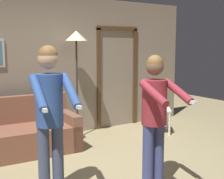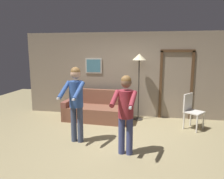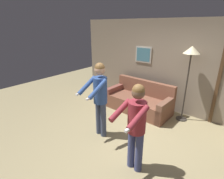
{
  "view_description": "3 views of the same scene",
  "coord_description": "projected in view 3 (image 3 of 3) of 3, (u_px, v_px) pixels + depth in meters",
  "views": [
    {
      "loc": [
        -2.04,
        -3.26,
        1.7
      ],
      "look_at": [
        -0.11,
        -0.25,
        1.19
      ],
      "focal_mm": 50.0,
      "sensor_mm": 36.0,
      "label": 1
    },
    {
      "loc": [
        0.81,
        -4.55,
        2.05
      ],
      "look_at": [
        0.01,
        -0.13,
        1.25
      ],
      "focal_mm": 35.0,
      "sensor_mm": 36.0,
      "label": 2
    },
    {
      "loc": [
        1.56,
        -2.66,
        2.42
      ],
      "look_at": [
        -0.43,
        -0.12,
        1.23
      ],
      "focal_mm": 28.0,
      "sensor_mm": 36.0,
      "label": 3
    }
  ],
  "objects": [
    {
      "name": "person_standing_left",
      "position": [
        100.0,
        94.0,
        3.76
      ],
      "size": [
        0.48,
        0.68,
        1.7
      ],
      "color": "#3D4864",
      "rests_on": "ground_plane"
    },
    {
      "name": "torchiere_lamp",
      "position": [
        191.0,
        57.0,
        4.19
      ],
      "size": [
        0.4,
        0.4,
        1.96
      ],
      "color": "#332D28",
      "rests_on": "ground_plane"
    },
    {
      "name": "back_wall_assembly",
      "position": [
        176.0,
        68.0,
        4.85
      ],
      "size": [
        6.4,
        0.1,
        2.6
      ],
      "color": "gray",
      "rests_on": "ground_plane"
    },
    {
      "name": "ground_plane",
      "position": [
        132.0,
        146.0,
        3.71
      ],
      "size": [
        12.0,
        12.0,
        0.0
      ],
      "primitive_type": "plane",
      "color": "#988961"
    },
    {
      "name": "person_standing_right",
      "position": [
        136.0,
        122.0,
        2.82
      ],
      "size": [
        0.47,
        0.68,
        1.59
      ],
      "color": "#3B4376",
      "rests_on": "ground_plane"
    },
    {
      "name": "couch",
      "position": [
        139.0,
        102.0,
        5.2
      ],
      "size": [
        1.94,
        0.96,
        0.87
      ],
      "color": "brown",
      "rests_on": "ground_plane"
    }
  ]
}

